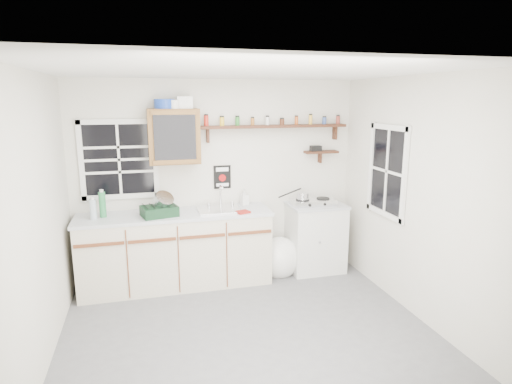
% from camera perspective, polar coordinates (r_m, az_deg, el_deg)
% --- Properties ---
extents(room, '(3.64, 3.24, 2.54)m').
position_cam_1_polar(room, '(3.98, -1.11, -2.39)').
color(room, '#545457').
rests_on(room, ground).
extents(main_cabinet, '(2.31, 0.63, 0.92)m').
position_cam_1_polar(main_cabinet, '(5.37, -10.55, -7.51)').
color(main_cabinet, '#BFB79E').
rests_on(main_cabinet, floor).
extents(right_cabinet, '(0.73, 0.57, 0.91)m').
position_cam_1_polar(right_cabinet, '(5.80, 7.91, -5.95)').
color(right_cabinet, silver).
rests_on(right_cabinet, floor).
extents(sink, '(0.52, 0.44, 0.29)m').
position_cam_1_polar(sink, '(5.29, -4.95, -2.29)').
color(sink, silver).
rests_on(sink, main_cabinet).
extents(upper_cabinet, '(0.60, 0.32, 0.65)m').
position_cam_1_polar(upper_cabinet, '(5.22, -10.88, 7.30)').
color(upper_cabinet, brown).
rests_on(upper_cabinet, wall_back).
extents(upper_cabinet_clutter, '(0.44, 0.24, 0.14)m').
position_cam_1_polar(upper_cabinet_clutter, '(5.20, -11.09, 11.51)').
color(upper_cabinet_clutter, '#173697').
rests_on(upper_cabinet_clutter, upper_cabinet).
extents(spice_shelf, '(1.91, 0.18, 0.35)m').
position_cam_1_polar(spice_shelf, '(5.51, 2.37, 8.83)').
color(spice_shelf, black).
rests_on(spice_shelf, wall_back).
extents(secondary_shelf, '(0.45, 0.16, 0.24)m').
position_cam_1_polar(secondary_shelf, '(5.78, 8.46, 5.37)').
color(secondary_shelf, black).
rests_on(secondary_shelf, wall_back).
extents(warning_sign, '(0.22, 0.02, 0.30)m').
position_cam_1_polar(warning_sign, '(5.51, -4.52, 2.01)').
color(warning_sign, black).
rests_on(warning_sign, wall_back).
extents(window_back, '(0.93, 0.03, 0.98)m').
position_cam_1_polar(window_back, '(5.39, -17.80, 4.13)').
color(window_back, black).
rests_on(window_back, wall_back).
extents(window_right, '(0.03, 0.78, 1.08)m').
position_cam_1_polar(window_right, '(5.13, 17.11, 2.67)').
color(window_right, black).
rests_on(window_right, wall_back).
extents(water_bottles, '(0.17, 0.14, 0.33)m').
position_cam_1_polar(water_bottles, '(5.22, -20.25, -1.78)').
color(water_bottles, '#A1B3BD').
rests_on(water_bottles, main_cabinet).
extents(dish_rack, '(0.46, 0.38, 0.30)m').
position_cam_1_polar(dish_rack, '(5.12, -12.62, -2.08)').
color(dish_rack, black).
rests_on(dish_rack, main_cabinet).
extents(soap_bottle, '(0.11, 0.12, 0.21)m').
position_cam_1_polar(soap_bottle, '(5.52, -1.56, -0.66)').
color(soap_bottle, white).
rests_on(soap_bottle, main_cabinet).
extents(rag, '(0.19, 0.17, 0.02)m').
position_cam_1_polar(rag, '(5.15, -1.77, -2.68)').
color(rag, maroon).
rests_on(rag, main_cabinet).
extents(hotplate, '(0.58, 0.33, 0.08)m').
position_cam_1_polar(hotplate, '(5.62, 7.58, -1.31)').
color(hotplate, silver).
rests_on(hotplate, right_cabinet).
extents(saucepan, '(0.36, 0.23, 0.16)m').
position_cam_1_polar(saucepan, '(5.55, 6.17, -0.57)').
color(saucepan, silver).
rests_on(saucepan, hotplate).
extents(trash_bag, '(0.47, 0.43, 0.54)m').
position_cam_1_polar(trash_bag, '(5.67, 3.18, -8.71)').
color(trash_bag, white).
rests_on(trash_bag, floor).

